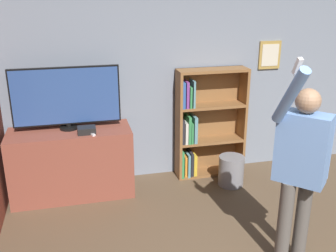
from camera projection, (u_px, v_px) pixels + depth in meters
The scene contains 8 objects.
wall_back at pixel (198, 76), 5.24m from camera, with size 7.01×0.09×2.70m.
tv_ledge at pixel (72, 163), 4.84m from camera, with size 1.46×0.58×0.85m.
television at pixel (66, 97), 4.63m from camera, with size 1.26×0.22×0.76m.
game_console at pixel (87, 130), 4.60m from camera, with size 0.21×0.16×0.08m.
remote_loose at pixel (91, 134), 4.57m from camera, with size 0.09×0.14×0.02m.
bookshelf at pixel (203, 126), 5.30m from camera, with size 0.94×0.28×1.48m.
person at pixel (301, 163), 3.42m from camera, with size 0.57×0.55×1.99m.
waste_bin at pixel (231, 171), 5.16m from camera, with size 0.33×0.33×0.40m.
Camera 1 is at (-1.60, -1.81, 2.47)m, focal length 42.00 mm.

